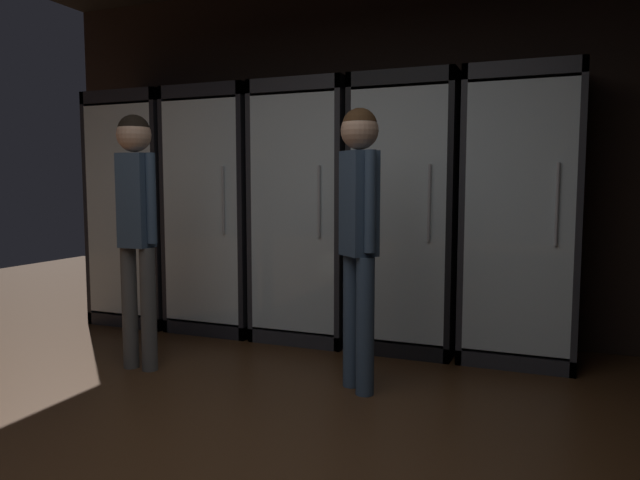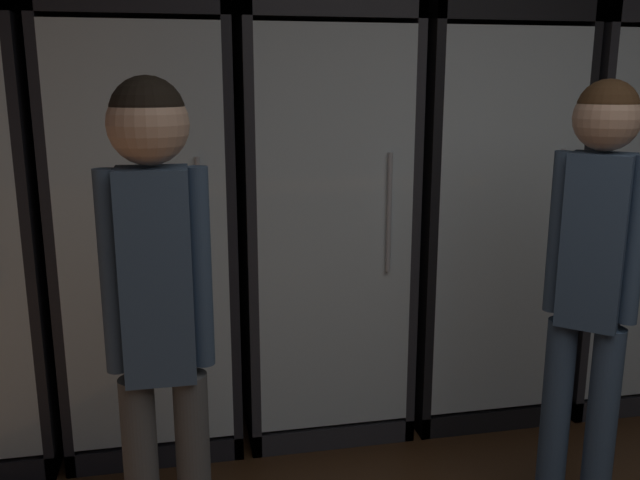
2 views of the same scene
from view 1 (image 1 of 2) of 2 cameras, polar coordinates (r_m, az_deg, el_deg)
The scene contains 8 objects.
wall_back at distance 4.70m, azimuth 6.89°, elevation 7.99°, with size 6.00×0.06×2.80m, color black.
cooler_far_left at distance 5.36m, azimuth -16.28°, elevation 2.73°, with size 0.73×0.67×1.94m.
cooler_left at distance 4.92m, azimuth -9.18°, elevation 2.55°, with size 0.73×0.67×1.94m.
cooler_center at distance 4.57m, azimuth -0.84°, elevation 2.41°, with size 0.73×0.67×1.94m.
cooler_right at distance 4.33m, azimuth 8.61°, elevation 2.20°, with size 0.73×0.67×1.94m.
cooler_far_right at distance 4.22m, azimuth 18.87°, elevation 1.85°, with size 0.73×0.67×1.94m.
shopper_near at distance 3.89m, azimuth -17.32°, elevation 2.73°, with size 0.30×0.21×1.62m.
shopper_far at distance 3.33m, azimuth 3.79°, elevation 2.18°, with size 0.25×0.25×1.61m.
Camera 1 is at (1.22, -1.51, 1.19)m, focal length 33.17 mm.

